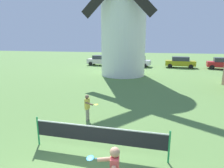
{
  "coord_description": "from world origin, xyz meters",
  "views": [
    {
      "loc": [
        2.06,
        -3.6,
        3.8
      ],
      "look_at": [
        0.21,
        4.01,
        2.01
      ],
      "focal_mm": 30.38,
      "sensor_mm": 36.0,
      "label": 1
    }
  ],
  "objects": [
    {
      "name": "tennis_net",
      "position": [
        0.21,
        2.01,
        0.68
      ],
      "size": [
        4.72,
        0.06,
        1.1
      ],
      "color": "#238E4C",
      "rests_on": "ground_plane"
    },
    {
      "name": "parked_car_red",
      "position": [
        10.64,
        25.19,
        0.81
      ],
      "size": [
        3.99,
        2.26,
        1.56
      ],
      "color": "red",
      "rests_on": "ground_plane"
    },
    {
      "name": "parked_car_silver",
      "position": [
        -1.03,
        25.11,
        0.81
      ],
      "size": [
        4.19,
        2.31,
        1.56
      ],
      "color": "silver",
      "rests_on": "ground_plane"
    },
    {
      "name": "windmill",
      "position": [
        -1.78,
        17.43,
        6.67
      ],
      "size": [
        7.29,
        5.58,
        13.12
      ],
      "color": "white",
      "rests_on": "ground_plane"
    },
    {
      "name": "parked_car_mustard",
      "position": [
        5.19,
        25.43,
        0.81
      ],
      "size": [
        4.2,
        2.03,
        1.56
      ],
      "color": "#999919",
      "rests_on": "ground_plane"
    },
    {
      "name": "parked_car_cream",
      "position": [
        -6.86,
        25.42,
        0.81
      ],
      "size": [
        4.2,
        1.9,
        1.56
      ],
      "color": "silver",
      "rests_on": "ground_plane"
    },
    {
      "name": "player_far",
      "position": [
        -1.13,
        4.55,
        0.73
      ],
      "size": [
        0.73,
        0.56,
        1.28
      ],
      "color": "#9E937F",
      "rests_on": "ground_plane"
    }
  ]
}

